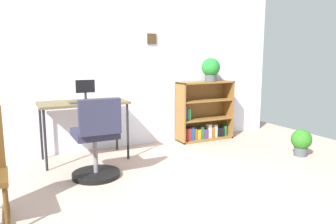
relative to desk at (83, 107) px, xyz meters
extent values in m
plane|color=tan|center=(0.60, -1.74, -0.68)|extent=(6.24, 6.24, 0.00)
cube|color=silver|center=(0.60, 0.41, 0.52)|extent=(5.20, 0.10, 2.40)
cube|color=#3F2D17|center=(1.09, 0.35, 0.87)|extent=(0.14, 0.02, 0.15)
cube|color=brown|center=(0.00, 0.00, 0.05)|extent=(1.07, 0.54, 0.03)
cylinder|color=black|center=(-0.49, -0.23, -0.32)|extent=(0.03, 0.03, 0.71)
cylinder|color=black|center=(0.49, -0.23, -0.32)|extent=(0.03, 0.03, 0.71)
cylinder|color=black|center=(-0.49, 0.23, -0.32)|extent=(0.03, 0.03, 0.71)
cylinder|color=black|center=(0.49, 0.23, -0.32)|extent=(0.03, 0.03, 0.71)
cylinder|color=#262628|center=(0.04, 0.06, 0.07)|extent=(0.16, 0.16, 0.01)
cylinder|color=#262628|center=(0.04, 0.06, 0.12)|extent=(0.03, 0.03, 0.09)
cube|color=black|center=(0.04, 0.05, 0.25)|extent=(0.24, 0.02, 0.16)
cube|color=#37372F|center=(-0.01, -0.12, 0.07)|extent=(0.35, 0.13, 0.02)
cylinder|color=black|center=(-0.03, -0.67, -0.66)|extent=(0.52, 0.52, 0.05)
cylinder|color=slate|center=(-0.03, -0.67, -0.43)|extent=(0.05, 0.05, 0.40)
cube|color=#2A2A40|center=(-0.03, -0.67, -0.19)|extent=(0.44, 0.44, 0.08)
cube|color=#2A2A40|center=(-0.03, -0.92, 0.03)|extent=(0.42, 0.07, 0.36)
cube|color=#513514|center=(-0.91, -1.40, -0.66)|extent=(0.04, 0.64, 0.04)
cylinder|color=#513514|center=(-0.91, -1.56, -0.47)|extent=(0.03, 0.03, 0.34)
cylinder|color=#513514|center=(-0.91, -1.24, -0.47)|extent=(0.03, 0.03, 0.34)
cube|color=brown|center=(1.47, 0.18, -0.22)|extent=(0.02, 0.30, 0.91)
cube|color=brown|center=(2.35, 0.18, -0.22)|extent=(0.02, 0.30, 0.91)
cube|color=brown|center=(1.91, 0.18, 0.22)|extent=(0.90, 0.30, 0.02)
cube|color=brown|center=(1.91, 0.18, -0.67)|extent=(0.90, 0.30, 0.02)
cube|color=brown|center=(1.91, 0.32, -0.22)|extent=(0.90, 0.02, 0.91)
cube|color=brown|center=(1.91, 0.18, -0.35)|extent=(0.85, 0.28, 0.02)
cube|color=brown|center=(1.91, 0.18, -0.06)|extent=(0.85, 0.28, 0.02)
cube|color=#B22D28|center=(1.52, 0.17, -0.56)|extent=(0.05, 0.11, 0.19)
cube|color=#B22D28|center=(1.59, 0.17, -0.56)|extent=(0.06, 0.13, 0.19)
cube|color=#1E478C|center=(1.66, 0.17, -0.56)|extent=(0.07, 0.12, 0.20)
cube|color=#99591E|center=(1.72, 0.17, -0.57)|extent=(0.04, 0.11, 0.17)
cube|color=#B79323|center=(1.78, 0.17, -0.58)|extent=(0.06, 0.12, 0.16)
cube|color=#237238|center=(1.84, 0.17, -0.56)|extent=(0.06, 0.10, 0.19)
cube|color=#593372|center=(1.91, 0.17, -0.59)|extent=(0.06, 0.13, 0.14)
cube|color=beige|center=(1.98, 0.17, -0.55)|extent=(0.06, 0.10, 0.21)
cube|color=#99591E|center=(2.04, 0.17, -0.57)|extent=(0.03, 0.13, 0.17)
cube|color=beige|center=(2.09, 0.17, -0.56)|extent=(0.06, 0.10, 0.19)
cube|color=black|center=(2.16, 0.17, -0.59)|extent=(0.05, 0.09, 0.14)
cube|color=black|center=(2.22, 0.17, -0.59)|extent=(0.06, 0.12, 0.14)
cube|color=#237238|center=(2.28, 0.17, -0.58)|extent=(0.05, 0.10, 0.16)
cube|color=#593372|center=(1.52, 0.17, -0.24)|extent=(0.06, 0.12, 0.20)
cube|color=#237238|center=(1.59, 0.17, -0.25)|extent=(0.06, 0.12, 0.17)
cylinder|color=#474C51|center=(1.99, 0.16, 0.28)|extent=(0.18, 0.18, 0.10)
sphere|color=#217A2A|center=(1.99, 0.16, 0.45)|extent=(0.28, 0.28, 0.28)
cylinder|color=#474C51|center=(2.58, -1.12, -0.62)|extent=(0.17, 0.17, 0.11)
sphere|color=#2A6D1E|center=(2.58, -1.12, -0.46)|extent=(0.27, 0.27, 0.27)
camera|label=1|loc=(-0.85, -4.09, 0.63)|focal=35.14mm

